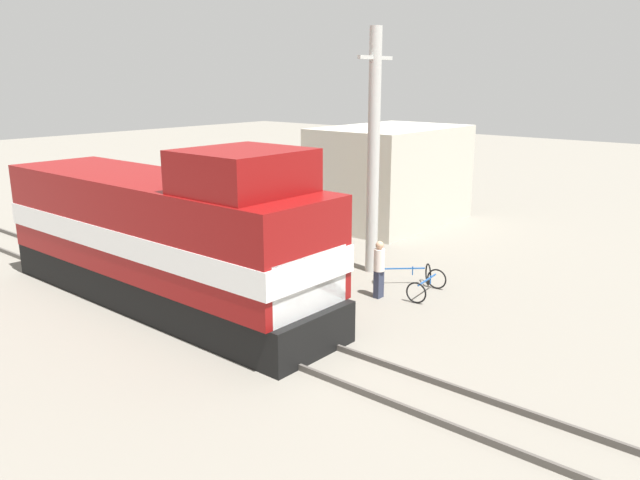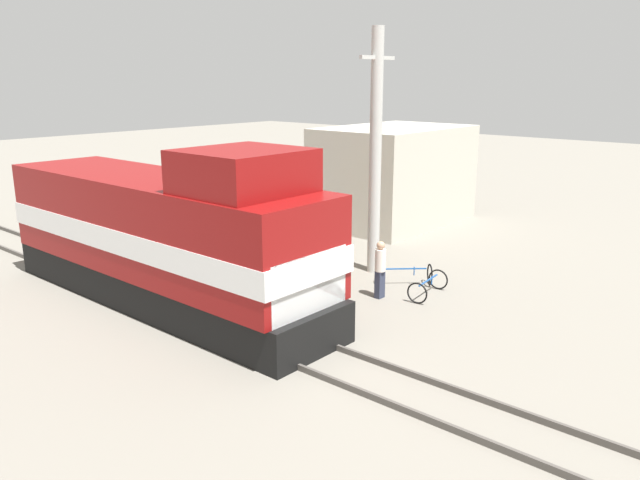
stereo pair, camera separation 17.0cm
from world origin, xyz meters
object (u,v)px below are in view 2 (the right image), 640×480
at_px(utility_pole, 375,153).
at_px(bicycle, 406,274).
at_px(billboard_sign, 253,180).
at_px(person_bystander, 380,267).
at_px(vendor_umbrella, 297,219).
at_px(bicycle_spare, 428,286).
at_px(locomotive, 168,237).

xyz_separation_m(utility_pole, bicycle, (-0.54, -1.73, -3.83)).
distance_m(billboard_sign, person_bystander, 7.09).
bearing_deg(vendor_umbrella, bicycle_spare, -73.25).
height_order(vendor_umbrella, person_bystander, vendor_umbrella).
bearing_deg(bicycle_spare, locomotive, 38.61).
height_order(billboard_sign, bicycle_spare, billboard_sign).
height_order(utility_pole, bicycle, utility_pole).
relative_size(billboard_sign, bicycle_spare, 2.23).
height_order(locomotive, bicycle, locomotive).
relative_size(locomotive, billboard_sign, 3.27).
bearing_deg(utility_pole, locomotive, 158.62).
height_order(utility_pole, person_bystander, utility_pole).
bearing_deg(bicycle, person_bystander, 139.44).
bearing_deg(person_bystander, bicycle, 2.95).
relative_size(utility_pole, billboard_sign, 2.16).
relative_size(vendor_umbrella, billboard_sign, 0.59).
relative_size(utility_pole, bicycle_spare, 4.81).
distance_m(vendor_umbrella, billboard_sign, 3.76).
bearing_deg(person_bystander, vendor_umbrella, 93.62).
xyz_separation_m(utility_pole, vendor_umbrella, (-2.32, 1.50, -2.12)).
xyz_separation_m(utility_pole, bicycle_spare, (-1.01, -2.87, -3.85)).
bearing_deg(utility_pole, person_bystander, -139.44).
xyz_separation_m(locomotive, bicycle, (6.16, -4.35, -1.72)).
bearing_deg(bicycle, vendor_umbrella, 75.43).
xyz_separation_m(utility_pole, person_bystander, (-2.11, -1.81, -3.20)).
bearing_deg(vendor_umbrella, locomotive, 165.63).
bearing_deg(utility_pole, billboard_sign, 101.92).
relative_size(vendor_umbrella, person_bystander, 1.26).
bearing_deg(person_bystander, utility_pole, 40.56).
relative_size(billboard_sign, person_bystander, 2.11).
relative_size(locomotive, bicycle_spare, 7.30).
relative_size(person_bystander, bicycle_spare, 1.06).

